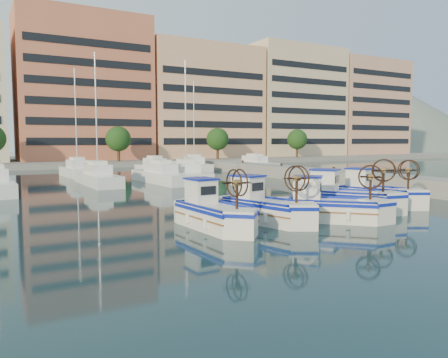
# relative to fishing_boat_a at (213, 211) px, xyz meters

# --- Properties ---
(ground) EXTENTS (300.00, 300.00, 0.00)m
(ground) POSITION_rel_fishing_boat_a_xyz_m (6.12, -1.10, -0.76)
(ground) COLOR #1A3A45
(ground) RESTS_ON ground
(quay) EXTENTS (3.00, 60.00, 1.20)m
(quay) POSITION_rel_fishing_boat_a_xyz_m (19.12, 6.90, -0.16)
(quay) COLOR gray
(quay) RESTS_ON ground
(waterfront) EXTENTS (180.00, 40.00, 25.60)m
(waterfront) POSITION_rel_fishing_boat_a_xyz_m (15.35, 63.95, 10.34)
(waterfront) COLOR gray
(waterfront) RESTS_ON ground
(hill_east) EXTENTS (160.00, 160.00, 50.00)m
(hill_east) POSITION_rel_fishing_boat_a_xyz_m (146.12, 108.90, -0.76)
(hill_east) COLOR slate
(hill_east) RESTS_ON ground
(yacht_marina) EXTENTS (39.30, 23.19, 11.50)m
(yacht_marina) POSITION_rel_fishing_boat_a_xyz_m (3.01, 26.61, -0.23)
(yacht_marina) COLOR white
(yacht_marina) RESTS_ON ground
(fishing_boat_a) EXTENTS (2.09, 4.48, 2.75)m
(fishing_boat_a) POSITION_rel_fishing_boat_a_xyz_m (0.00, 0.00, 0.00)
(fishing_boat_a) COLOR white
(fishing_boat_a) RESTS_ON ground
(fishing_boat_b) EXTENTS (2.88, 4.62, 2.80)m
(fishing_boat_b) POSITION_rel_fishing_boat_a_xyz_m (2.80, 0.12, 0.01)
(fishing_boat_b) COLOR white
(fishing_boat_b) RESTS_ON ground
(fishing_boat_c) EXTENTS (4.28, 4.23, 2.76)m
(fishing_boat_c) POSITION_rel_fishing_boat_a_xyz_m (5.71, -1.17, 0.00)
(fishing_boat_c) COLOR white
(fishing_boat_c) RESTS_ON ground
(fishing_boat_d) EXTENTS (4.11, 4.78, 2.93)m
(fishing_boat_d) POSITION_rel_fishing_boat_a_xyz_m (8.50, 0.65, 0.05)
(fishing_boat_d) COLOR white
(fishing_boat_d) RESTS_ON ground
(fishing_boat_e) EXTENTS (3.07, 4.65, 2.81)m
(fishing_boat_e) POSITION_rel_fishing_boat_a_xyz_m (11.74, 1.39, 0.02)
(fishing_boat_e) COLOR white
(fishing_boat_e) RESTS_ON ground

